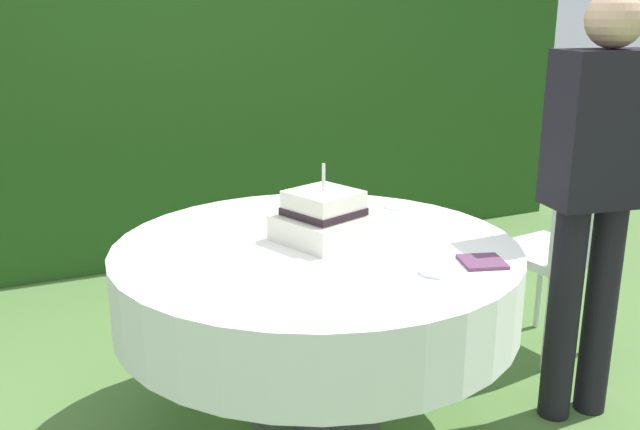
{
  "coord_description": "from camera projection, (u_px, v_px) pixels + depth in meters",
  "views": [
    {
      "loc": [
        -0.95,
        -2.13,
        1.53
      ],
      "look_at": [
        0.02,
        0.02,
        0.84
      ],
      "focal_mm": 39.57,
      "sensor_mm": 36.0,
      "label": 1
    }
  ],
  "objects": [
    {
      "name": "serving_plate_far",
      "position": [
        357.0,
        205.0,
        2.94
      ],
      "size": [
        0.12,
        0.12,
        0.01
      ],
      "primitive_type": "cylinder",
      "color": "white",
      "rests_on": "cake_table"
    },
    {
      "name": "garden_chair",
      "position": [
        564.0,
        243.0,
        3.1
      ],
      "size": [
        0.45,
        0.45,
        0.89
      ],
      "color": "white",
      "rests_on": "ground_plane"
    },
    {
      "name": "serving_plate_left",
      "position": [
        398.0,
        206.0,
        2.91
      ],
      "size": [
        0.11,
        0.11,
        0.01
      ],
      "primitive_type": "cylinder",
      "color": "white",
      "rests_on": "cake_table"
    },
    {
      "name": "wedding_cake",
      "position": [
        324.0,
        217.0,
        2.49
      ],
      "size": [
        0.36,
        0.37,
        0.28
      ],
      "color": "silver",
      "rests_on": "cake_table"
    },
    {
      "name": "standing_person",
      "position": [
        596.0,
        183.0,
        2.53
      ],
      "size": [
        0.39,
        0.26,
        1.6
      ],
      "color": "black",
      "rests_on": "ground_plane"
    },
    {
      "name": "napkin_stack",
      "position": [
        482.0,
        262.0,
        2.27
      ],
      "size": [
        0.17,
        0.17,
        0.01
      ],
      "primitive_type": "cube",
      "rotation": [
        0.0,
        0.0,
        -0.3
      ],
      "color": "#603856",
      "rests_on": "cake_table"
    },
    {
      "name": "ground_plane",
      "position": [
        317.0,
        430.0,
        2.67
      ],
      "size": [
        20.0,
        20.0,
        0.0
      ],
      "primitive_type": "plane",
      "color": "#547A3D"
    },
    {
      "name": "serving_plate_near",
      "position": [
        436.0,
        271.0,
        2.19
      ],
      "size": [
        0.11,
        0.11,
        0.01
      ],
      "primitive_type": "cylinder",
      "color": "white",
      "rests_on": "cake_table"
    },
    {
      "name": "foliage_hedge",
      "position": [
        168.0,
        81.0,
        4.32
      ],
      "size": [
        5.63,
        0.44,
        2.21
      ],
      "primitive_type": "cube",
      "color": "#234C19",
      "rests_on": "ground_plane"
    },
    {
      "name": "cake_table",
      "position": [
        317.0,
        280.0,
        2.5
      ],
      "size": [
        1.42,
        1.42,
        0.74
      ],
      "color": "#4C4C51",
      "rests_on": "ground_plane"
    }
  ]
}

